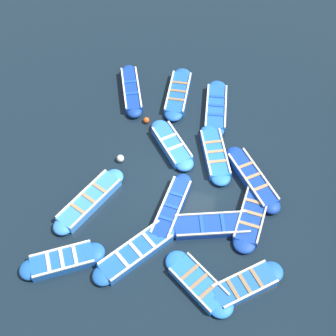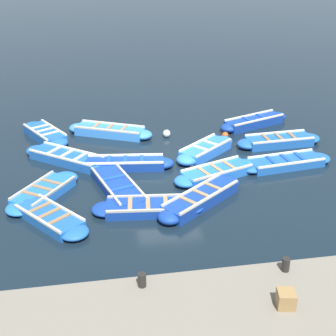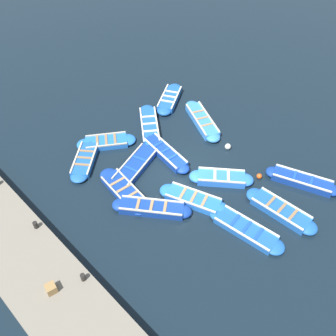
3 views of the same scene
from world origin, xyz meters
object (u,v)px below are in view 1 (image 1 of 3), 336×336
boat_far_corner (212,226)px  boat_end_of_row (89,201)px  boat_stern_in (252,179)px  boat_mid_row (216,108)px  boat_tucked (215,154)px  buoy_yellow_far (120,158)px  boat_broadside (244,285)px  buoy_orange_near (146,120)px  boat_outer_right (63,261)px  boat_centre (171,208)px  boat_bow_out (136,252)px  boat_drifting (172,145)px  boat_near_quay (131,90)px  boat_inner_gap (199,283)px  buoy_white_drifting (190,163)px  boat_alongside (252,215)px  boat_outer_left (178,94)px

boat_far_corner → boat_end_of_row: 5.25m
boat_stern_in → boat_end_of_row: boat_stern_in is taller
boat_mid_row → boat_tucked: 2.91m
boat_tucked → buoy_yellow_far: 4.30m
boat_broadside → buoy_orange_near: size_ratio=10.91×
boat_mid_row → boat_tucked: (-0.44, 2.87, 0.01)m
boat_far_corner → buoy_orange_near: 6.46m
boat_outer_right → boat_stern_in: bearing=-140.3°
boat_tucked → boat_outer_right: bearing=53.5°
boat_mid_row → boat_end_of_row: boat_end_of_row is taller
boat_centre → boat_mid_row: 6.22m
boat_bow_out → boat_stern_in: (-4.02, -4.52, 0.02)m
boat_far_corner → boat_mid_row: bearing=-81.8°
boat_drifting → buoy_yellow_far: bearing=31.5°
boat_tucked → boat_end_of_row: bearing=38.0°
boat_far_corner → boat_centre: bearing=-12.8°
boat_outer_right → buoy_yellow_far: size_ratio=9.82×
boat_tucked → boat_drifting: bearing=-1.7°
boat_centre → boat_stern_in: 3.85m
boat_near_quay → boat_far_corner: 8.60m
boat_centre → boat_broadside: (-3.42, 2.65, -0.03)m
boat_inner_gap → buoy_white_drifting: bearing=-75.2°
boat_near_quay → boat_bow_out: (-2.61, 8.60, -0.02)m
boat_bow_out → buoy_yellow_far: 4.72m
boat_alongside → buoy_white_drifting: bearing=-34.1°
boat_bow_out → boat_outer_left: boat_outer_left is taller
boat_inner_gap → boat_stern_in: boat_stern_in is taller
boat_far_corner → boat_tucked: size_ratio=1.13×
boat_mid_row → buoy_white_drifting: boat_mid_row is taller
boat_bow_out → boat_broadside: 4.35m
boat_centre → buoy_white_drifting: 2.54m
boat_end_of_row → boat_mid_row: bearing=-123.2°
boat_near_quay → boat_end_of_row: bearing=90.6°
boat_inner_gap → boat_far_corner: boat_far_corner is taller
boat_mid_row → boat_outer_left: (2.02, -0.51, 0.03)m
boat_near_quay → boat_mid_row: boat_near_quay is taller
boat_drifting → boat_outer_right: bearing=66.9°
boat_inner_gap → buoy_white_drifting: 5.67m
boat_near_quay → buoy_yellow_far: boat_near_quay is taller
boat_end_of_row → boat_stern_in: bearing=-157.7°
boat_mid_row → boat_stern_in: (-2.26, 3.89, 0.04)m
boat_outer_right → boat_outer_left: (-2.40, -9.95, -0.01)m
boat_inner_gap → buoy_orange_near: boat_inner_gap is taller
boat_bow_out → boat_end_of_row: size_ratio=0.94×
boat_stern_in → boat_alongside: bearing=96.8°
boat_drifting → boat_outer_left: (0.43, -3.32, -0.01)m
boat_inner_gap → boat_outer_right: (5.30, 0.32, 0.04)m
boat_near_quay → boat_outer_left: boat_near_quay is taller
boat_tucked → boat_outer_left: size_ratio=0.96×
boat_centre → boat_stern_in: bearing=-143.9°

